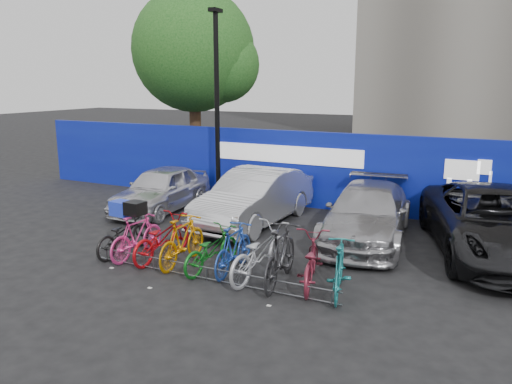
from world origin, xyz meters
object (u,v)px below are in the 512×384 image
Objects in this scene: bike_6 at (260,252)px; bike_8 at (310,261)px; bike_0 at (123,235)px; bike_4 at (211,250)px; bike_rack at (207,273)px; car_0 at (161,189)px; car_1 at (255,197)px; car_2 at (367,213)px; lamppost at (217,102)px; bike_7 at (280,255)px; bike_1 at (137,236)px; bike_5 at (234,249)px; bike_9 at (339,268)px; tree at (199,53)px; bike_2 at (162,238)px; bike_3 at (182,241)px; car_3 at (495,223)px.

bike_6 is 1.05m from bike_8.
bike_0 reaches higher than bike_4.
car_0 reaches higher than bike_rack.
bike_6 is at bearing -59.06° from car_1.
lamppost is at bearing 154.38° from car_2.
bike_6 is (1.82, -3.51, -0.21)m from car_1.
car_1 is 4.47m from bike_8.
car_2 is at bearing -109.69° from bike_7.
bike_1 is 2.39m from bike_5.
bike_4 is 1.00× the size of bike_9.
tree is 3.95× the size of bike_7.
bike_1 is (1.09, -5.53, -2.77)m from lamppost.
car_0 reaches higher than bike_9.
car_0 is 0.85× the size of car_2.
bike_9 is at bearing 11.21° from bike_rack.
bike_rack is 2.65m from bike_9.
bike_1 reaches higher than bike_rack.
bike_2 is (-3.78, -3.42, -0.19)m from car_2.
bike_4 is 1.60m from bike_7.
bike_9 is (0.64, -0.18, 0.02)m from bike_8.
car_2 is 2.73× the size of bike_5.
car_0 is 7.68m from bike_9.
bike_8 is at bearing -48.85° from tree.
car_1 is at bearing 173.02° from car_2.
bike_2 is 2.43m from bike_6.
bike_6 is 1.19× the size of bike_9.
car_1 is 3.96m from bike_6.
bike_7 is (2.93, -0.12, 0.09)m from bike_2.
car_0 is 2.31× the size of bike_4.
bike_4 is (6.57, -10.12, -4.61)m from tree.
bike_3 is (-0.01, -3.56, -0.22)m from car_1.
lamppost is 6.84m from bike_4.
lamppost reaches higher than bike_0.
car_2 is (9.01, -6.61, -4.38)m from tree.
bike_2 is at bearing -174.87° from bike_0.
bike_6 is 0.51m from bike_7.
bike_7 is (-3.73, -3.64, -0.19)m from car_3.
car_3 reaches higher than bike_1.
bike_9 is at bearing -175.97° from bike_6.
car_1 is (3.23, -0.08, 0.07)m from car_0.
bike_2 is (-1.54, 0.62, 0.34)m from bike_rack.
car_2 is 3.38m from bike_8.
car_3 is 2.70× the size of bike_6.
bike_5 is at bearing -125.78° from car_2.
lamppost is 6.17m from bike_0.
bike_7 is 1.03× the size of bike_8.
bike_5 is (0.27, 0.64, 0.36)m from bike_rack.
bike_rack is 1.70m from bike_2.
bike_0 is at bearing -1.21° from bike_5.
car_0 reaches higher than bike_0.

